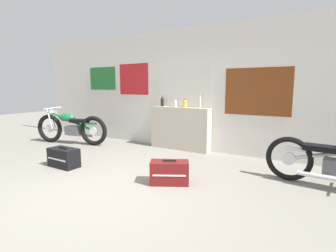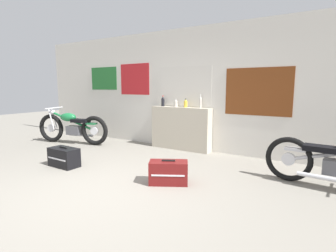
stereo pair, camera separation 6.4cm
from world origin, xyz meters
name	(u,v)px [view 1 (the left image)]	position (x,y,z in m)	size (l,w,h in m)	color
ground_plane	(98,193)	(0.00, 0.00, 0.00)	(24.00, 24.00, 0.00)	gray
wall_back	(194,90)	(-0.01, 3.06, 1.40)	(10.00, 0.07, 2.80)	silver
sill_counter	(180,128)	(-0.27, 2.88, 0.50)	(1.47, 0.28, 1.00)	#B7AD99
bottle_leftmost	(162,102)	(-0.77, 2.89, 1.11)	(0.08, 0.08, 0.26)	black
bottle_left_center	(175,103)	(-0.42, 2.90, 1.08)	(0.09, 0.09, 0.19)	#B7B2A8
bottle_center	(185,103)	(-0.14, 2.88, 1.09)	(0.08, 0.08, 0.20)	gold
bottle_right_center	(200,102)	(0.21, 2.92, 1.13)	(0.06, 0.06, 0.30)	#B7B2A8
motorcycle_green	(71,127)	(-2.97, 1.94, 0.43)	(2.04, 0.76, 0.93)	black
hard_case_darkred	(170,172)	(0.67, 0.82, 0.17)	(0.65, 0.53, 0.37)	maroon
hard_case_black	(64,158)	(-1.44, 0.54, 0.17)	(0.59, 0.32, 0.37)	black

